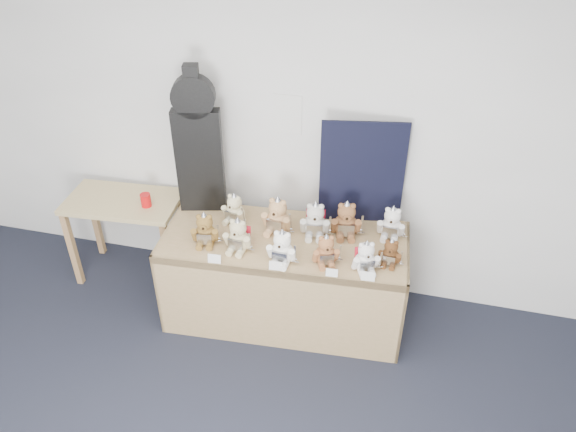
% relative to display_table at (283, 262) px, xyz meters
% --- Properties ---
extents(room_shell, '(6.00, 6.00, 6.00)m').
position_rel_display_table_xyz_m(room_shell, '(-0.11, 0.56, 0.91)').
color(room_shell, silver).
rests_on(room_shell, floor).
extents(display_table, '(1.84, 0.87, 0.75)m').
position_rel_display_table_xyz_m(display_table, '(0.00, 0.00, 0.00)').
color(display_table, olive).
rests_on(display_table, floor).
extents(side_table, '(0.94, 0.57, 0.75)m').
position_rel_display_table_xyz_m(side_table, '(-1.39, 0.25, 0.04)').
color(side_table, tan).
rests_on(side_table, floor).
extents(guitar_case, '(0.36, 0.19, 1.15)m').
position_rel_display_table_xyz_m(guitar_case, '(-0.72, 0.32, 0.72)').
color(guitar_case, black).
rests_on(guitar_case, display_table).
extents(navy_board, '(0.60, 0.13, 0.81)m').
position_rel_display_table_xyz_m(navy_board, '(0.48, 0.44, 0.57)').
color(navy_board, black).
rests_on(navy_board, display_table).
extents(red_cup, '(0.08, 0.08, 0.11)m').
position_rel_display_table_xyz_m(red_cup, '(-1.16, 0.21, 0.22)').
color(red_cup, red).
rests_on(red_cup, side_table).
extents(teddy_front_far_left, '(0.23, 0.20, 0.27)m').
position_rel_display_table_xyz_m(teddy_front_far_left, '(-0.54, -0.11, 0.27)').
color(teddy_front_far_left, brown).
rests_on(teddy_front_far_left, display_table).
extents(teddy_front_left, '(0.23, 0.19, 0.28)m').
position_rel_display_table_xyz_m(teddy_front_left, '(-0.29, -0.12, 0.27)').
color(teddy_front_left, '#CABC8E').
rests_on(teddy_front_left, display_table).
extents(teddy_front_centre, '(0.23, 0.19, 0.28)m').
position_rel_display_table_xyz_m(teddy_front_centre, '(0.04, -0.18, 0.27)').
color(teddy_front_centre, white).
rests_on(teddy_front_centre, display_table).
extents(teddy_front_right, '(0.21, 0.20, 0.25)m').
position_rel_display_table_xyz_m(teddy_front_right, '(0.33, -0.12, 0.26)').
color(teddy_front_right, '#9C623B').
rests_on(teddy_front_right, display_table).
extents(teddy_front_far_right, '(0.21, 0.20, 0.26)m').
position_rel_display_table_xyz_m(teddy_front_far_right, '(0.60, -0.13, 0.26)').
color(teddy_front_far_right, white).
rests_on(teddy_front_far_right, display_table).
extents(teddy_front_end, '(0.18, 0.15, 0.22)m').
position_rel_display_table_xyz_m(teddy_front_end, '(0.76, -0.02, 0.25)').
color(teddy_front_end, '#57361D').
rests_on(teddy_front_end, display_table).
extents(teddy_back_left, '(0.21, 0.20, 0.26)m').
position_rel_display_table_xyz_m(teddy_back_left, '(-0.43, 0.20, 0.26)').
color(teddy_back_left, beige).
rests_on(teddy_back_left, display_table).
extents(teddy_back_centre_left, '(0.26, 0.22, 0.31)m').
position_rel_display_table_xyz_m(teddy_back_centre_left, '(-0.08, 0.16, 0.28)').
color(teddy_back_centre_left, tan).
rests_on(teddy_back_centre_left, display_table).
extents(teddy_back_centre_right, '(0.25, 0.22, 0.30)m').
position_rel_display_table_xyz_m(teddy_back_centre_right, '(0.19, 0.18, 0.28)').
color(teddy_back_centre_right, beige).
rests_on(teddy_back_centre_right, display_table).
extents(teddy_back_right, '(0.26, 0.22, 0.31)m').
position_rel_display_table_xyz_m(teddy_back_right, '(0.41, 0.23, 0.28)').
color(teddy_back_right, brown).
rests_on(teddy_back_right, display_table).
extents(teddy_back_end, '(0.23, 0.18, 0.28)m').
position_rel_display_table_xyz_m(teddy_back_end, '(0.73, 0.29, 0.27)').
color(teddy_back_end, white).
rests_on(teddy_back_end, display_table).
extents(entry_card_a, '(0.09, 0.03, 0.07)m').
position_rel_display_table_xyz_m(entry_card_a, '(-0.40, -0.31, 0.20)').
color(entry_card_a, silver).
rests_on(entry_card_a, display_table).
extents(entry_card_b, '(0.09, 0.03, 0.06)m').
position_rel_display_table_xyz_m(entry_card_b, '(0.02, -0.28, 0.19)').
color(entry_card_b, silver).
rests_on(entry_card_b, display_table).
extents(entry_card_c, '(0.08, 0.02, 0.06)m').
position_rel_display_table_xyz_m(entry_card_c, '(0.40, -0.26, 0.19)').
color(entry_card_c, silver).
rests_on(entry_card_c, display_table).
extents(entry_card_d, '(0.09, 0.03, 0.06)m').
position_rel_display_table_xyz_m(entry_card_d, '(0.64, -0.24, 0.20)').
color(entry_card_d, silver).
rests_on(entry_card_d, display_table).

